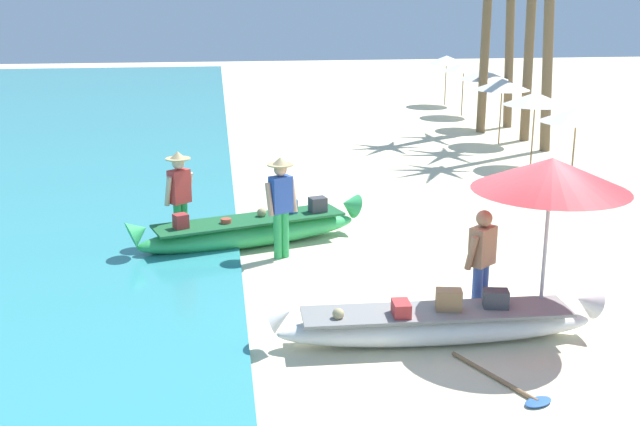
# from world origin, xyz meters

# --- Properties ---
(ground_plane) EXTENTS (80.00, 80.00, 0.00)m
(ground_plane) POSITION_xyz_m (0.00, 0.00, 0.00)
(ground_plane) COLOR beige
(boat_white_foreground) EXTENTS (4.45, 0.74, 0.73)m
(boat_white_foreground) POSITION_xyz_m (-0.73, -0.94, 0.26)
(boat_white_foreground) COLOR white
(boat_white_foreground) RESTS_ON ground
(boat_green_midground) EXTENTS (4.31, 1.95, 0.80)m
(boat_green_midground) POSITION_xyz_m (-2.93, 3.37, 0.29)
(boat_green_midground) COLOR #38B760
(boat_green_midground) RESTS_ON ground
(person_vendor_hatted) EXTENTS (0.58, 0.45, 1.76)m
(person_vendor_hatted) POSITION_xyz_m (-2.44, 2.67, 1.01)
(person_vendor_hatted) COLOR green
(person_vendor_hatted) RESTS_ON ground
(person_tourist_customer) EXTENTS (0.55, 0.49, 1.62)m
(person_tourist_customer) POSITION_xyz_m (0.01, -0.42, 0.91)
(person_tourist_customer) COLOR #3D5BA8
(person_tourist_customer) RESTS_ON ground
(person_vendor_assistant) EXTENTS (0.55, 0.51, 1.72)m
(person_vendor_assistant) POSITION_xyz_m (-4.16, 3.54, 0.99)
(person_vendor_assistant) COLOR green
(person_vendor_assistant) RESTS_ON ground
(patio_umbrella_large) EXTENTS (2.03, 2.03, 2.37)m
(patio_umbrella_large) POSITION_xyz_m (0.77, -0.71, 2.14)
(patio_umbrella_large) COLOR #B7B7BC
(patio_umbrella_large) RESTS_ON ground
(parasol_row_0) EXTENTS (1.60, 1.60, 1.91)m
(parasol_row_0) POSITION_xyz_m (4.42, 6.36, 1.75)
(parasol_row_0) COLOR #8E6B47
(parasol_row_0) RESTS_ON ground
(parasol_row_1) EXTENTS (1.60, 1.60, 1.91)m
(parasol_row_1) POSITION_xyz_m (4.52, 8.95, 1.75)
(parasol_row_1) COLOR #8E6B47
(parasol_row_1) RESTS_ON ground
(parasol_row_2) EXTENTS (1.60, 1.60, 1.91)m
(parasol_row_2) POSITION_xyz_m (4.77, 12.01, 1.75)
(parasol_row_2) COLOR #8E6B47
(parasol_row_2) RESTS_ON ground
(parasol_row_3) EXTENTS (1.60, 1.60, 1.91)m
(parasol_row_3) POSITION_xyz_m (5.10, 14.66, 1.75)
(parasol_row_3) COLOR #8E6B47
(parasol_row_3) RESTS_ON ground
(parasol_row_4) EXTENTS (1.60, 1.60, 1.91)m
(parasol_row_4) POSITION_xyz_m (5.26, 17.28, 1.75)
(parasol_row_4) COLOR #8E6B47
(parasol_row_4) RESTS_ON ground
(parasol_row_5) EXTENTS (1.60, 1.60, 1.91)m
(parasol_row_5) POSITION_xyz_m (5.42, 19.98, 1.75)
(parasol_row_5) COLOR #8E6B47
(parasol_row_5) RESTS_ON ground
(paddle) EXTENTS (0.82, 1.46, 0.05)m
(paddle) POSITION_xyz_m (-0.21, -2.23, 0.03)
(paddle) COLOR #8E6B47
(paddle) RESTS_ON ground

